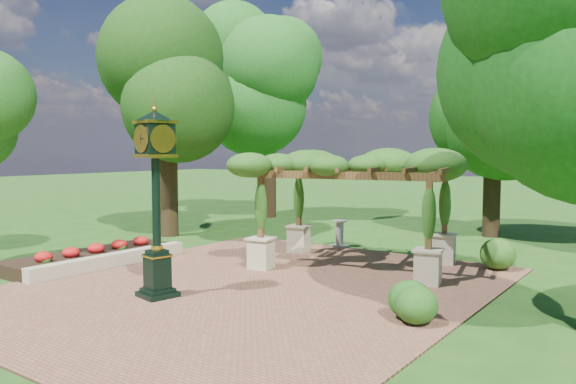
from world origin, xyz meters
The scene contains 13 objects.
ground centered at (0.00, 0.00, 0.00)m, with size 120.00×120.00×0.00m, color #1E4714.
brick_plaza centered at (0.00, 1.00, 0.02)m, with size 10.00×12.00×0.04m, color brown.
border_wall centered at (-4.60, 0.50, 0.20)m, with size 0.35×5.00×0.40m, color #C6B793.
flower_bed centered at (-5.50, 0.50, 0.18)m, with size 1.50×5.00×0.36m, color red.
pedestal_clock centered at (-1.10, -0.92, 2.50)m, with size 0.97×0.97×4.18m.
pergola centered at (0.84, 4.52, 2.70)m, with size 5.77×4.27×3.28m.
sundial centered at (-1.13, 7.06, 0.40)m, with size 0.57×0.57×0.92m.
shrub_front centered at (4.32, 0.57, 0.40)m, with size 0.81×0.81×0.73m, color #214F16.
shrub_mid centered at (4.11, 0.78, 0.41)m, with size 0.83×0.83×0.75m, color #1E5016.
shrub_back centered at (4.23, 6.37, 0.46)m, with size 0.94×0.94×0.85m, color #2A5719.
tree_west_near centered at (-7.70, 5.46, 5.91)m, with size 4.68×4.68×8.60m.
tree_west_far centered at (-8.30, 12.39, 6.75)m, with size 4.76×4.76×9.86m.
tree_north centered at (2.33, 12.43, 4.54)m, with size 3.76×3.76×6.62m.
Camera 1 is at (8.36, -9.15, 3.28)m, focal length 35.00 mm.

